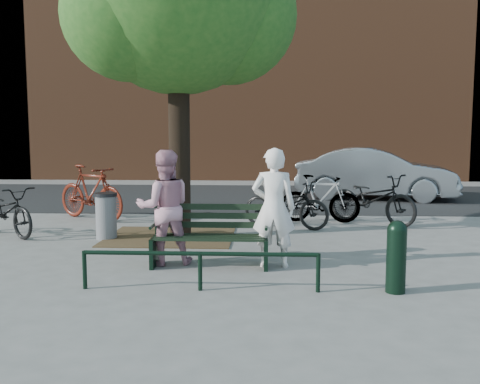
# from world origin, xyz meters

# --- Properties ---
(ground) EXTENTS (90.00, 90.00, 0.00)m
(ground) POSITION_xyz_m (0.00, 0.00, 0.00)
(ground) COLOR gray
(ground) RESTS_ON ground
(dirt_pit) EXTENTS (2.40, 2.00, 0.02)m
(dirt_pit) POSITION_xyz_m (-1.00, 2.20, 0.01)
(dirt_pit) COLOR brown
(dirt_pit) RESTS_ON ground
(road) EXTENTS (40.00, 7.00, 0.01)m
(road) POSITION_xyz_m (0.00, 8.50, 0.01)
(road) COLOR black
(road) RESTS_ON ground
(townhouse_row) EXTENTS (45.00, 4.00, 14.00)m
(townhouse_row) POSITION_xyz_m (0.17, 16.00, 6.25)
(townhouse_row) COLOR brown
(townhouse_row) RESTS_ON ground
(park_bench) EXTENTS (1.74, 0.54, 0.97)m
(park_bench) POSITION_xyz_m (-0.00, 0.08, 0.48)
(park_bench) COLOR black
(park_bench) RESTS_ON ground
(guard_railing) EXTENTS (3.06, 0.06, 0.51)m
(guard_railing) POSITION_xyz_m (0.00, -1.20, 0.40)
(guard_railing) COLOR black
(guard_railing) RESTS_ON ground
(person_left) EXTENTS (0.69, 0.48, 1.79)m
(person_left) POSITION_xyz_m (0.95, 0.07, 0.89)
(person_left) COLOR white
(person_left) RESTS_ON ground
(person_right) EXTENTS (0.99, 0.86, 1.75)m
(person_right) POSITION_xyz_m (-0.71, 0.15, 0.88)
(person_right) COLOR #C98A9C
(person_right) RESTS_ON ground
(bollard) EXTENTS (0.25, 0.25, 0.92)m
(bollard) POSITION_xyz_m (2.48, -1.16, 0.49)
(bollard) COLOR black
(bollard) RESTS_ON ground
(litter_bin) EXTENTS (0.43, 0.43, 0.87)m
(litter_bin) POSITION_xyz_m (-2.18, 2.00, 0.44)
(litter_bin) COLOR gray
(litter_bin) RESTS_ON ground
(bicycle_a) EXTENTS (1.87, 1.59, 0.97)m
(bicycle_a) POSITION_xyz_m (-4.21, 2.20, 0.48)
(bicycle_a) COLOR black
(bicycle_a) RESTS_ON ground
(bicycle_b) EXTENTS (2.10, 1.60, 1.26)m
(bicycle_b) POSITION_xyz_m (-3.19, 4.17, 0.63)
(bicycle_b) COLOR #59180C
(bicycle_b) RESTS_ON ground
(bicycle_c) EXTENTS (2.00, 1.39, 1.00)m
(bicycle_c) POSITION_xyz_m (1.25, 3.31, 0.50)
(bicycle_c) COLOR black
(bicycle_c) RESTS_ON ground
(bicycle_d) EXTENTS (1.82, 0.71, 1.06)m
(bicycle_d) POSITION_xyz_m (2.04, 4.05, 0.53)
(bicycle_d) COLOR gray
(bicycle_d) RESTS_ON ground
(bicycle_e) EXTENTS (2.07, 1.96, 1.11)m
(bicycle_e) POSITION_xyz_m (3.16, 3.90, 0.56)
(bicycle_e) COLOR black
(bicycle_e) RESTS_ON ground
(parked_car) EXTENTS (4.87, 2.46, 1.53)m
(parked_car) POSITION_xyz_m (4.10, 8.22, 0.77)
(parked_car) COLOR gray
(parked_car) RESTS_ON ground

